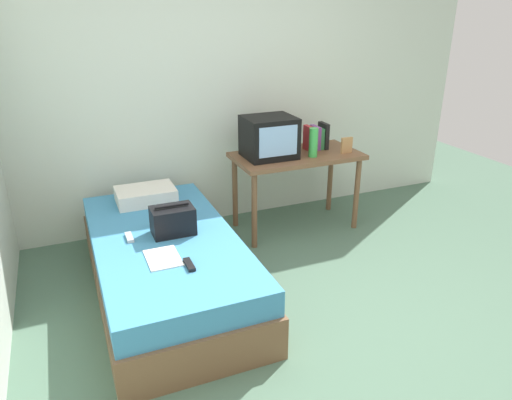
{
  "coord_description": "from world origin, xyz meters",
  "views": [
    {
      "loc": [
        -1.46,
        -2.25,
        2.0
      ],
      "look_at": [
        -0.13,
        0.94,
        0.57
      ],
      "focal_mm": 33.44,
      "sensor_mm": 36.0,
      "label": 1
    }
  ],
  "objects_px": {
    "remote_silver": "(129,237)",
    "magazine": "(163,258)",
    "remote_dark": "(189,265)",
    "water_bottle": "(313,142)",
    "desk": "(297,164)",
    "pillow": "(146,195)",
    "book_row": "(316,138)",
    "picture_frame": "(347,145)",
    "handbag": "(173,220)",
    "bed": "(167,265)",
    "tv": "(269,137)"
  },
  "relations": [
    {
      "from": "remote_dark",
      "to": "pillow",
      "type": "bearing_deg",
      "value": 92.45
    },
    {
      "from": "bed",
      "to": "magazine",
      "type": "height_order",
      "value": "magazine"
    },
    {
      "from": "tv",
      "to": "picture_frame",
      "type": "height_order",
      "value": "tv"
    },
    {
      "from": "book_row",
      "to": "pillow",
      "type": "relative_size",
      "value": 0.51
    },
    {
      "from": "bed",
      "to": "tv",
      "type": "bearing_deg",
      "value": 31.2
    },
    {
      "from": "water_bottle",
      "to": "tv",
      "type": "bearing_deg",
      "value": 158.41
    },
    {
      "from": "pillow",
      "to": "picture_frame",
      "type": "bearing_deg",
      "value": -5.76
    },
    {
      "from": "remote_silver",
      "to": "water_bottle",
      "type": "bearing_deg",
      "value": 15.57
    },
    {
      "from": "remote_dark",
      "to": "remote_silver",
      "type": "height_order",
      "value": "same"
    },
    {
      "from": "bed",
      "to": "desk",
      "type": "bearing_deg",
      "value": 25.41
    },
    {
      "from": "remote_dark",
      "to": "remote_silver",
      "type": "distance_m",
      "value": 0.6
    },
    {
      "from": "water_bottle",
      "to": "remote_silver",
      "type": "distance_m",
      "value": 1.82
    },
    {
      "from": "desk",
      "to": "water_bottle",
      "type": "height_order",
      "value": "water_bottle"
    },
    {
      "from": "pillow",
      "to": "remote_dark",
      "type": "relative_size",
      "value": 3.06
    },
    {
      "from": "remote_silver",
      "to": "tv",
      "type": "bearing_deg",
      "value": 24.76
    },
    {
      "from": "tv",
      "to": "remote_silver",
      "type": "bearing_deg",
      "value": -155.24
    },
    {
      "from": "desk",
      "to": "pillow",
      "type": "bearing_deg",
      "value": 178.61
    },
    {
      "from": "water_bottle",
      "to": "remote_silver",
      "type": "bearing_deg",
      "value": -164.43
    },
    {
      "from": "water_bottle",
      "to": "magazine",
      "type": "bearing_deg",
      "value": -151.43
    },
    {
      "from": "tv",
      "to": "remote_silver",
      "type": "height_order",
      "value": "tv"
    },
    {
      "from": "bed",
      "to": "handbag",
      "type": "relative_size",
      "value": 6.67
    },
    {
      "from": "tv",
      "to": "picture_frame",
      "type": "xyz_separation_m",
      "value": [
        0.7,
        -0.17,
        -0.11
      ]
    },
    {
      "from": "pillow",
      "to": "book_row",
      "type": "bearing_deg",
      "value": 1.65
    },
    {
      "from": "desk",
      "to": "book_row",
      "type": "bearing_deg",
      "value": 18.63
    },
    {
      "from": "pillow",
      "to": "remote_silver",
      "type": "relative_size",
      "value": 3.31
    },
    {
      "from": "picture_frame",
      "to": "water_bottle",
      "type": "bearing_deg",
      "value": 176.39
    },
    {
      "from": "desk",
      "to": "tv",
      "type": "bearing_deg",
      "value": 176.57
    },
    {
      "from": "water_bottle",
      "to": "book_row",
      "type": "relative_size",
      "value": 1.08
    },
    {
      "from": "magazine",
      "to": "remote_dark",
      "type": "bearing_deg",
      "value": -50.72
    },
    {
      "from": "pillow",
      "to": "remote_dark",
      "type": "height_order",
      "value": "pillow"
    },
    {
      "from": "magazine",
      "to": "handbag",
      "type": "bearing_deg",
      "value": 65.83
    },
    {
      "from": "desk",
      "to": "picture_frame",
      "type": "xyz_separation_m",
      "value": [
        0.43,
        -0.15,
        0.17
      ]
    },
    {
      "from": "remote_silver",
      "to": "magazine",
      "type": "bearing_deg",
      "value": -67.08
    },
    {
      "from": "book_row",
      "to": "picture_frame",
      "type": "xyz_separation_m",
      "value": [
        0.19,
        -0.23,
        -0.04
      ]
    },
    {
      "from": "handbag",
      "to": "remote_silver",
      "type": "height_order",
      "value": "handbag"
    },
    {
      "from": "book_row",
      "to": "picture_frame",
      "type": "height_order",
      "value": "book_row"
    },
    {
      "from": "bed",
      "to": "remote_silver",
      "type": "height_order",
      "value": "remote_silver"
    },
    {
      "from": "water_bottle",
      "to": "book_row",
      "type": "height_order",
      "value": "water_bottle"
    },
    {
      "from": "desk",
      "to": "water_bottle",
      "type": "bearing_deg",
      "value": -54.03
    },
    {
      "from": "bed",
      "to": "picture_frame",
      "type": "height_order",
      "value": "picture_frame"
    },
    {
      "from": "bed",
      "to": "pillow",
      "type": "height_order",
      "value": "pillow"
    },
    {
      "from": "pillow",
      "to": "remote_dark",
      "type": "bearing_deg",
      "value": -87.55
    },
    {
      "from": "desk",
      "to": "handbag",
      "type": "xyz_separation_m",
      "value": [
        -1.31,
        -0.64,
        -0.07
      ]
    },
    {
      "from": "water_bottle",
      "to": "pillow",
      "type": "distance_m",
      "value": 1.52
    },
    {
      "from": "water_bottle",
      "to": "book_row",
      "type": "distance_m",
      "value": 0.25
    },
    {
      "from": "picture_frame",
      "to": "pillow",
      "type": "bearing_deg",
      "value": 174.24
    },
    {
      "from": "tv",
      "to": "pillow",
      "type": "distance_m",
      "value": 1.18
    },
    {
      "from": "pillow",
      "to": "tv",
      "type": "bearing_deg",
      "value": -0.88
    },
    {
      "from": "tv",
      "to": "remote_dark",
      "type": "distance_m",
      "value": 1.63
    },
    {
      "from": "water_bottle",
      "to": "magazine",
      "type": "height_order",
      "value": "water_bottle"
    }
  ]
}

